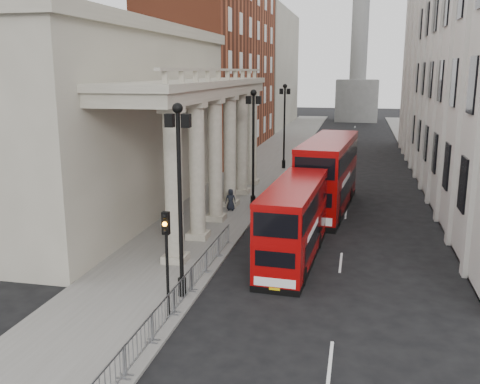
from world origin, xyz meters
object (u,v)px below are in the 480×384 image
at_px(lamp_post_mid, 253,140).
at_px(traffic_light, 166,245).
at_px(lamp_post_north, 284,120).
at_px(bus_far, 328,173).
at_px(bus_near, 294,221).
at_px(lamp_post_south, 180,188).
at_px(pedestrian_a, 177,223).
at_px(pedestrian_b, 177,201).
at_px(monument_column, 360,37).
at_px(pedestrian_c, 231,200).

bearing_deg(lamp_post_mid, traffic_light, -89.68).
bearing_deg(lamp_post_north, bus_far, -70.94).
distance_m(traffic_light, bus_near, 8.92).
relative_size(lamp_post_south, lamp_post_mid, 1.00).
bearing_deg(lamp_post_south, bus_near, 54.84).
xyz_separation_m(traffic_light, pedestrian_a, (-3.18, 10.30, -2.22)).
height_order(lamp_post_mid, pedestrian_a, lamp_post_mid).
height_order(lamp_post_south, bus_far, lamp_post_south).
bearing_deg(pedestrian_b, monument_column, -107.03).
relative_size(bus_far, pedestrian_b, 6.31).
bearing_deg(pedestrian_a, bus_far, 13.31).
xyz_separation_m(bus_near, pedestrian_a, (-7.22, 2.41, -1.24)).
bearing_deg(pedestrian_a, lamp_post_south, -102.10).
xyz_separation_m(traffic_light, pedestrian_c, (-1.43, 16.67, -2.22)).
bearing_deg(bus_near, lamp_post_mid, 115.34).
relative_size(monument_column, bus_far, 4.55).
bearing_deg(pedestrian_c, monument_column, 78.78).
xyz_separation_m(lamp_post_south, lamp_post_north, (0.00, 32.00, 0.00)).
distance_m(pedestrian_b, pedestrian_c, 3.82).
distance_m(lamp_post_mid, pedestrian_a, 9.24).
relative_size(lamp_post_north, bus_near, 0.87).
distance_m(bus_near, bus_far, 11.04).
distance_m(lamp_post_mid, lamp_post_north, 16.00).
xyz_separation_m(monument_column, lamp_post_mid, (-6.60, -72.00, -11.07)).
bearing_deg(pedestrian_b, lamp_post_north, -112.04).
bearing_deg(bus_far, lamp_post_mid, -165.79).
bearing_deg(pedestrian_c, bus_far, 13.35).
xyz_separation_m(bus_far, pedestrian_c, (-6.57, -2.19, -1.76)).
bearing_deg(bus_near, pedestrian_c, 125.03).
bearing_deg(pedestrian_c, traffic_light, -90.13).
relative_size(lamp_post_north, bus_far, 0.70).
height_order(lamp_post_south, lamp_post_north, same).
height_order(lamp_post_north, pedestrian_c, lamp_post_north).
relative_size(lamp_post_mid, bus_near, 0.87).
xyz_separation_m(lamp_post_north, traffic_light, (0.10, -34.02, -1.80)).
relative_size(lamp_post_south, traffic_light, 1.93).
distance_m(lamp_post_south, bus_far, 17.78).
bearing_deg(monument_column, lamp_post_south, -94.29).
height_order(lamp_post_south, bus_near, lamp_post_south).
relative_size(monument_column, pedestrian_a, 35.28).
bearing_deg(pedestrian_a, bus_near, -50.96).
height_order(traffic_light, pedestrian_b, traffic_light).
xyz_separation_m(monument_column, pedestrian_a, (-9.68, -79.72, -15.09)).
bearing_deg(pedestrian_b, bus_far, -165.88).
bearing_deg(traffic_light, pedestrian_b, 107.77).
height_order(lamp_post_mid, bus_far, lamp_post_mid).
bearing_deg(pedestrian_c, lamp_post_south, -89.85).
bearing_deg(lamp_post_mid, bus_near, -67.78).
xyz_separation_m(lamp_post_north, bus_near, (4.14, -26.13, -2.78)).
bearing_deg(lamp_post_north, monument_column, 83.28).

